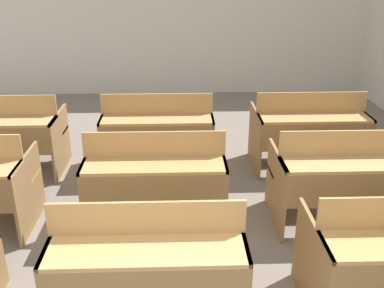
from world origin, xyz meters
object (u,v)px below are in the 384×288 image
bench_front_center (149,262)px  bench_second_right (344,177)px  bench_third_left (4,134)px  bench_third_center (158,132)px  bench_second_center (156,178)px  bench_third_right (309,130)px

bench_front_center → bench_second_right: (1.76, 1.21, 0.00)m
bench_third_left → bench_third_center: size_ratio=1.00×
bench_second_center → bench_third_center: size_ratio=1.00×
bench_second_center → bench_third_right: bearing=34.1°
bench_second_center → bench_third_center: 1.20m
bench_second_center → bench_third_right: (1.77, 1.20, 0.00)m
bench_second_right → bench_third_right: size_ratio=1.00×
bench_front_center → bench_third_right: bearing=54.1°
bench_third_center → bench_third_right: (1.79, -0.00, 0.00)m
bench_second_center → bench_third_left: (-1.80, 1.19, 0.00)m
bench_second_right → bench_front_center: bearing=-145.5°
bench_front_center → bench_second_right: 2.13m
bench_third_right → bench_second_center: bearing=-145.9°
bench_second_center → bench_second_right: 1.76m
bench_second_center → bench_second_right: bearing=-1.1°
bench_second_right → bench_third_right: (0.00, 1.23, 0.00)m
bench_third_left → bench_third_right: bearing=0.1°
bench_second_right → bench_third_left: same height
bench_front_center → bench_third_center: same height
bench_front_center → bench_second_center: 1.24m
bench_front_center → bench_third_right: size_ratio=1.00×
bench_front_center → bench_third_center: size_ratio=1.00×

